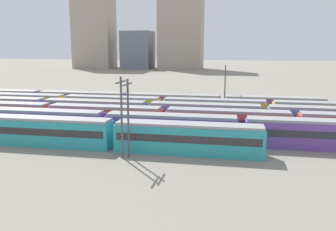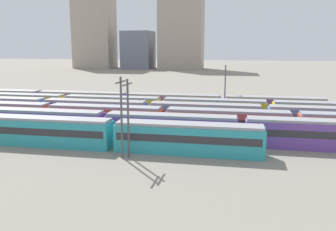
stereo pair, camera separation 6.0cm
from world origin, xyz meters
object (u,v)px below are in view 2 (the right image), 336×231
Objects in this scene: train_track_4 at (214,109)px; train_track_5 at (127,102)px; train_track_3 at (148,113)px; train_track_1 at (105,125)px; train_track_0 at (45,131)px; catenary_pole_2 at (121,113)px; catenary_pole_0 at (128,114)px; catenary_pole_1 at (225,86)px; train_track_2 at (164,120)px.

train_track_5 is at bearing 163.59° from train_track_4.
train_track_1 is at bearing -109.09° from train_track_3.
train_track_5 is at bearing 83.64° from train_track_0.
train_track_5 is at bearing 106.60° from catenary_pole_2.
catenary_pole_0 is (12.24, -2.76, 3.22)m from train_track_0.
train_track_3 is at bearing -56.01° from train_track_5.
catenary_pole_2 reaches higher than train_track_0.
catenary_pole_2 is at bearing -107.72° from catenary_pole_1.
catenary_pole_2 reaches higher than catenary_pole_0.
train_track_3 is at bearing 57.58° from train_track_0.
train_track_1 is 7.88× the size of catenary_pole_2.
train_track_1 is 1.00× the size of train_track_5.
train_track_4 is 25.92m from catenary_pole_2.
catenary_pole_1 reaches higher than train_track_5.
train_track_3 is at bearing 95.20° from catenary_pole_2.
train_track_2 is at bearing 83.52° from catenary_pole_0.
train_track_4 is at bearing 45.35° from train_track_0.
catenary_pole_1 reaches higher than catenary_pole_0.
train_track_0 is 0.75× the size of train_track_3.
train_track_1 is at bearing 126.72° from catenary_pole_0.
catenary_pole_1 is (8.29, 18.84, 3.28)m from train_track_2.
train_track_4 is 10.20× the size of catenary_pole_0.
train_track_0 is at bearing 167.31° from catenary_pole_0.
catenary_pole_0 is (2.34, -18.36, 3.22)m from train_track_3.
train_track_3 is at bearing 97.25° from catenary_pole_0.
catenary_pole_0 reaches higher than train_track_3.
train_track_0 is 0.75× the size of train_track_1.
train_track_4 is 18.40m from train_track_5.
catenary_pole_0 reaches higher than train_track_4.
catenary_pole_2 reaches higher than train_track_5.
train_track_5 is (-10.84, 15.60, 0.00)m from train_track_2.
train_track_0 is 6.08× the size of catenary_pole_0.
train_track_2 is at bearing 81.24° from catenary_pole_2.
catenary_pole_1 is (15.72, 24.04, 3.28)m from train_track_1.
train_track_5 is (-3.41, 20.80, 0.00)m from train_track_1.
train_track_2 is at bearing 37.12° from train_track_0.
catenary_pole_2 reaches higher than train_track_1.
train_track_3 is 18.54m from catenary_pole_1.
catenary_pole_1 reaches higher than train_track_1.
train_track_2 is 14.26m from catenary_pole_2.
train_track_1 is at bearing 122.05° from catenary_pole_2.
train_track_0 is at bearing -96.36° from train_track_5.
train_track_4 is 9.88× the size of catenary_pole_2.
train_track_5 is 30.41m from catenary_pole_0.
train_track_0 is at bearing -134.65° from train_track_4.
train_track_2 is 0.80× the size of train_track_4.
train_track_0 is 36.76m from catenary_pole_1.
catenary_pole_2 is (5.32, -8.50, 3.37)m from train_track_1.
train_track_1 is 1.00× the size of train_track_2.
train_track_3 is 8.04× the size of catenary_pole_1.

